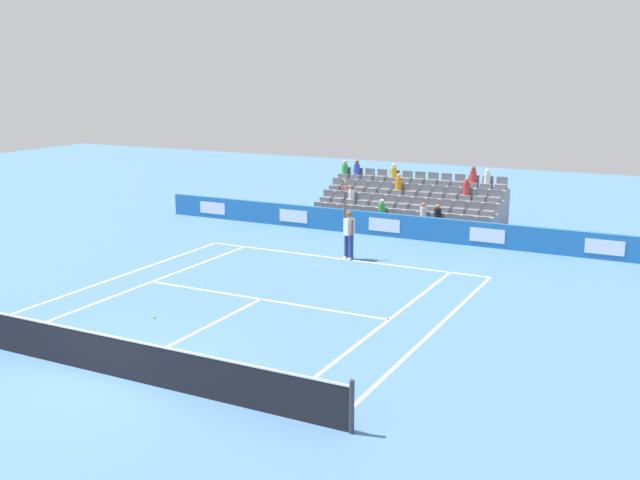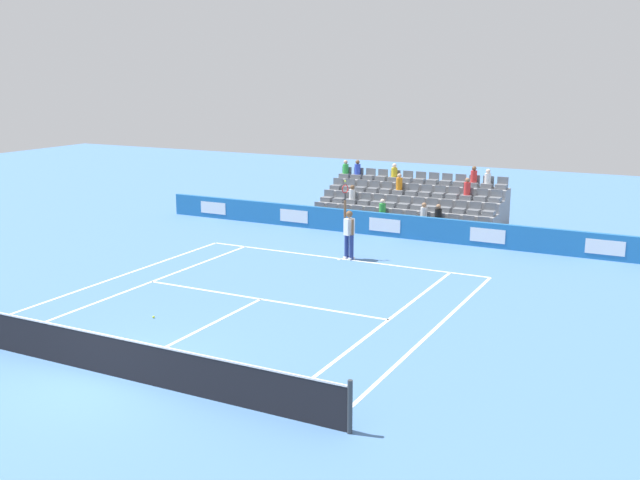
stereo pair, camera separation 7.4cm
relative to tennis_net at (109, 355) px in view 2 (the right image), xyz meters
The scene contains 14 objects.
ground_plane 0.49m from the tennis_net, ahead, with size 80.00×80.00×0.00m, color #4C7AB2.
line_baseline 11.90m from the tennis_net, 90.00° to the right, with size 10.97×0.10×0.01m, color white.
line_service 6.42m from the tennis_net, 90.00° to the right, with size 8.23×0.10×0.01m, color white.
line_centre_service 3.24m from the tennis_net, 90.00° to the right, with size 0.10×6.40×0.01m, color white.
line_singles_sideline_left 7.25m from the tennis_net, 55.31° to the right, with size 0.10×11.89×0.01m, color white.
line_singles_sideline_right 7.25m from the tennis_net, 124.69° to the right, with size 0.10×11.89×0.01m, color white.
line_doubles_sideline_left 8.10m from the tennis_net, 47.30° to the right, with size 0.10×11.89×0.01m, color white.
line_doubles_sideline_right 8.10m from the tennis_net, 132.70° to the right, with size 0.10×11.89×0.01m, color white.
line_centre_mark 11.80m from the tennis_net, 90.00° to the right, with size 0.10×0.20×0.01m, color white.
sponsor_barrier 16.14m from the tennis_net, 90.00° to the right, with size 21.30×0.22×0.96m.
tennis_net is the anchor object (origin of this frame).
tennis_player 12.00m from the tennis_net, 91.35° to the right, with size 0.51×0.43×2.85m.
stadium_stand 19.08m from the tennis_net, 90.00° to the right, with size 8.06×3.80×2.59m.
loose_tennis_ball 3.98m from the tennis_net, 64.41° to the right, with size 0.07×0.07×0.07m, color #D1E533.
Camera 2 is at (-11.35, 11.70, 6.69)m, focal length 41.88 mm.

